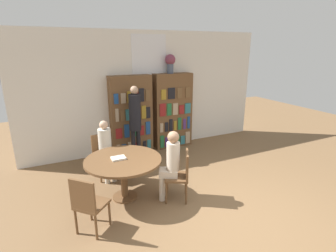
# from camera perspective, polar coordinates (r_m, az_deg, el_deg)

# --- Properties ---
(ground_plane) EXTENTS (16.00, 16.00, 0.00)m
(ground_plane) POSITION_cam_1_polar(r_m,az_deg,el_deg) (4.49, 14.20, -19.21)
(ground_plane) COLOR brown
(wall_back) EXTENTS (6.40, 0.07, 3.00)m
(wall_back) POSITION_cam_1_polar(r_m,az_deg,el_deg) (6.79, -4.07, 7.49)
(wall_back) COLOR silver
(wall_back) RESTS_ON ground_plane
(bookshelf_left) EXTENTS (1.02, 0.34, 1.96)m
(bookshelf_left) POSITION_cam_1_polar(r_m,az_deg,el_deg) (6.53, -8.01, 2.25)
(bookshelf_left) COLOR brown
(bookshelf_left) RESTS_ON ground_plane
(bookshelf_right) EXTENTS (1.02, 0.34, 1.96)m
(bookshelf_right) POSITION_cam_1_polar(r_m,az_deg,el_deg) (6.95, 1.02, 3.29)
(bookshelf_right) COLOR brown
(bookshelf_right) RESTS_ON ground_plane
(flower_vase) EXTENTS (0.26, 0.26, 0.47)m
(flower_vase) POSITION_cam_1_polar(r_m,az_deg,el_deg) (6.73, 0.49, 13.76)
(flower_vase) COLOR #475166
(flower_vase) RESTS_ON bookshelf_right
(reading_table) EXTENTS (1.33, 1.33, 0.75)m
(reading_table) POSITION_cam_1_polar(r_m,az_deg,el_deg) (4.66, -9.69, -8.30)
(reading_table) COLOR brown
(reading_table) RESTS_ON ground_plane
(chair_near_camera) EXTENTS (0.57, 0.57, 0.90)m
(chair_near_camera) POSITION_cam_1_polar(r_m,az_deg,el_deg) (4.01, -16.99, -15.67)
(chair_near_camera) COLOR brown
(chair_near_camera) RESTS_ON ground_plane
(chair_left_side) EXTENTS (0.45, 0.45, 0.90)m
(chair_left_side) POSITION_cam_1_polar(r_m,az_deg,el_deg) (5.58, -13.88, -5.82)
(chair_left_side) COLOR brown
(chair_left_side) RESTS_ON ground_plane
(chair_far_side) EXTENTS (0.54, 0.54, 0.90)m
(chair_far_side) POSITION_cam_1_polar(r_m,az_deg,el_deg) (4.63, 2.85, -10.22)
(chair_far_side) COLOR brown
(chair_far_side) RESTS_ON ground_plane
(seated_reader_left) EXTENTS (0.30, 0.38, 1.24)m
(seated_reader_left) POSITION_cam_1_polar(r_m,az_deg,el_deg) (5.35, -13.34, -4.55)
(seated_reader_left) COLOR beige
(seated_reader_left) RESTS_ON ground_plane
(seated_reader_right) EXTENTS (0.39, 0.35, 1.27)m
(seated_reader_right) POSITION_cam_1_polar(r_m,az_deg,el_deg) (4.54, 0.53, -7.80)
(seated_reader_right) COLOR beige
(seated_reader_right) RESTS_ON ground_plane
(librarian_standing) EXTENTS (0.27, 0.54, 1.78)m
(librarian_standing) POSITION_cam_1_polar(r_m,az_deg,el_deg) (6.02, -7.18, 2.02)
(librarian_standing) COLOR black
(librarian_standing) RESTS_ON ground_plane
(open_book_on_table) EXTENTS (0.24, 0.18, 0.03)m
(open_book_on_table) POSITION_cam_1_polar(r_m,az_deg,el_deg) (4.63, -10.75, -6.89)
(open_book_on_table) COLOR silver
(open_book_on_table) RESTS_ON reading_table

